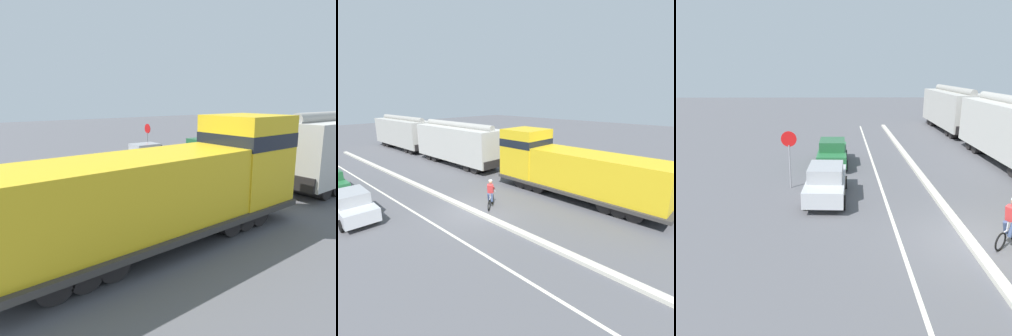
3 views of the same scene
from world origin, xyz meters
TOP-DOWN VIEW (x-y plane):
  - ground_plane at (0.00, 0.00)m, footprint 120.00×120.00m
  - median_curb at (0.00, 6.00)m, footprint 0.36×36.00m
  - lane_stripe at (-2.40, 6.00)m, footprint 0.14×36.00m
  - locomotive at (6.19, -2.41)m, footprint 3.10×11.61m
  - parked_car_silver at (-5.11, 4.08)m, footprint 1.96×4.26m
  - parked_car_green at (-4.95, 9.59)m, footprint 1.86×4.21m
  - cyclist at (1.20, -0.27)m, footprint 1.41×1.06m
  - stop_sign at (-6.96, 5.51)m, footprint 0.76×0.08m

SIDE VIEW (x-z plane):
  - ground_plane at x=0.00m, z-range 0.00..0.00m
  - lane_stripe at x=-2.40m, z-range 0.00..0.01m
  - median_curb at x=0.00m, z-range 0.00..0.16m
  - parked_car_silver at x=-5.11m, z-range 0.01..1.63m
  - parked_car_green at x=-4.95m, z-range 0.01..1.63m
  - cyclist at x=1.20m, z-range -0.04..1.67m
  - locomotive at x=6.19m, z-range -0.30..3.90m
  - stop_sign at x=-6.96m, z-range 0.58..3.46m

